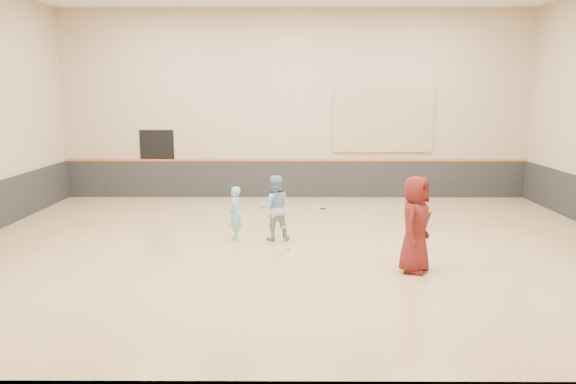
{
  "coord_description": "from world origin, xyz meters",
  "views": [
    {
      "loc": [
        -0.15,
        -12.15,
        3.36
      ],
      "look_at": [
        -0.22,
        0.4,
        1.15
      ],
      "focal_mm": 35.0,
      "sensor_mm": 36.0,
      "label": 1
    }
  ],
  "objects_px": {
    "girl": "(235,213)",
    "spare_racket": "(316,207)",
    "instructor": "(274,208)",
    "young_man": "(415,224)"
  },
  "relations": [
    {
      "from": "girl",
      "to": "spare_racket",
      "type": "relative_size",
      "value": 1.8
    },
    {
      "from": "young_man",
      "to": "spare_racket",
      "type": "height_order",
      "value": "young_man"
    },
    {
      "from": "instructor",
      "to": "young_man",
      "type": "bearing_deg",
      "value": 130.14
    },
    {
      "from": "instructor",
      "to": "spare_racket",
      "type": "distance_m",
      "value": 3.83
    },
    {
      "from": "instructor",
      "to": "young_man",
      "type": "height_order",
      "value": "young_man"
    },
    {
      "from": "instructor",
      "to": "young_man",
      "type": "distance_m",
      "value": 3.63
    },
    {
      "from": "girl",
      "to": "spare_racket",
      "type": "bearing_deg",
      "value": 142.66
    },
    {
      "from": "young_man",
      "to": "instructor",
      "type": "bearing_deg",
      "value": 78.2
    },
    {
      "from": "girl",
      "to": "young_man",
      "type": "xyz_separation_m",
      "value": [
        3.65,
        -2.35,
        0.3
      ]
    },
    {
      "from": "spare_racket",
      "to": "instructor",
      "type": "bearing_deg",
      "value": -107.62
    }
  ]
}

